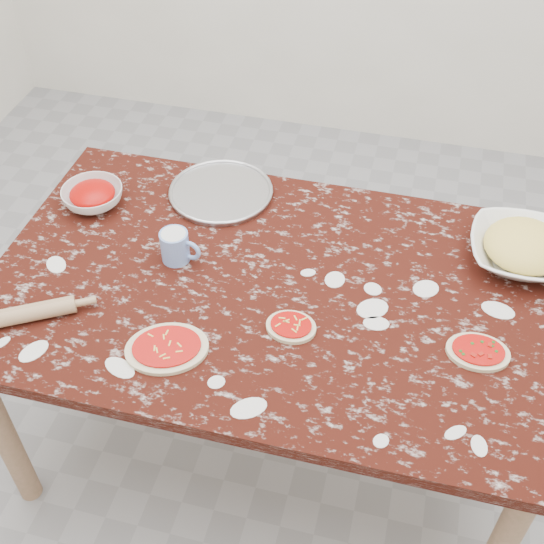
{
  "coord_description": "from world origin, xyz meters",
  "views": [
    {
      "loc": [
        0.34,
        -1.33,
        2.14
      ],
      "look_at": [
        0.0,
        0.0,
        0.8
      ],
      "focal_mm": 45.84,
      "sensor_mm": 36.0,
      "label": 1
    }
  ],
  "objects_px": {
    "pizza_tray": "(221,193)",
    "sauce_bowl": "(93,197)",
    "flour_mug": "(176,246)",
    "worktable": "(272,305)",
    "rolling_pin": "(30,313)",
    "cheese_bowl": "(523,251)"
  },
  "relations": [
    {
      "from": "worktable",
      "to": "sauce_bowl",
      "type": "xyz_separation_m",
      "value": [
        -0.64,
        0.21,
        0.11
      ]
    },
    {
      "from": "sauce_bowl",
      "to": "flour_mug",
      "type": "xyz_separation_m",
      "value": [
        0.34,
        -0.18,
        0.02
      ]
    },
    {
      "from": "sauce_bowl",
      "to": "cheese_bowl",
      "type": "relative_size",
      "value": 0.63
    },
    {
      "from": "sauce_bowl",
      "to": "rolling_pin",
      "type": "bearing_deg",
      "value": -84.85
    },
    {
      "from": "worktable",
      "to": "rolling_pin",
      "type": "bearing_deg",
      "value": -154.38
    },
    {
      "from": "cheese_bowl",
      "to": "pizza_tray",
      "type": "bearing_deg",
      "value": 174.79
    },
    {
      "from": "sauce_bowl",
      "to": "flour_mug",
      "type": "relative_size",
      "value": 1.55
    },
    {
      "from": "worktable",
      "to": "pizza_tray",
      "type": "xyz_separation_m",
      "value": [
        -0.26,
        0.36,
        0.09
      ]
    },
    {
      "from": "flour_mug",
      "to": "rolling_pin",
      "type": "xyz_separation_m",
      "value": [
        -0.3,
        -0.32,
        -0.03
      ]
    },
    {
      "from": "pizza_tray",
      "to": "sauce_bowl",
      "type": "xyz_separation_m",
      "value": [
        -0.38,
        -0.15,
        0.02
      ]
    },
    {
      "from": "worktable",
      "to": "flour_mug",
      "type": "bearing_deg",
      "value": 173.24
    },
    {
      "from": "cheese_bowl",
      "to": "flour_mug",
      "type": "xyz_separation_m",
      "value": [
        -0.97,
        -0.24,
        0.01
      ]
    },
    {
      "from": "rolling_pin",
      "to": "flour_mug",
      "type": "bearing_deg",
      "value": 46.84
    },
    {
      "from": "cheese_bowl",
      "to": "rolling_pin",
      "type": "distance_m",
      "value": 1.39
    },
    {
      "from": "pizza_tray",
      "to": "cheese_bowl",
      "type": "xyz_separation_m",
      "value": [
        0.94,
        -0.09,
        0.03
      ]
    },
    {
      "from": "pizza_tray",
      "to": "sauce_bowl",
      "type": "relative_size",
      "value": 1.71
    },
    {
      "from": "cheese_bowl",
      "to": "rolling_pin",
      "type": "relative_size",
      "value": 1.28
    },
    {
      "from": "pizza_tray",
      "to": "flour_mug",
      "type": "height_order",
      "value": "flour_mug"
    },
    {
      "from": "flour_mug",
      "to": "rolling_pin",
      "type": "relative_size",
      "value": 0.52
    },
    {
      "from": "pizza_tray",
      "to": "rolling_pin",
      "type": "height_order",
      "value": "rolling_pin"
    },
    {
      "from": "worktable",
      "to": "sauce_bowl",
      "type": "height_order",
      "value": "sauce_bowl"
    },
    {
      "from": "pizza_tray",
      "to": "sauce_bowl",
      "type": "distance_m",
      "value": 0.4
    }
  ]
}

